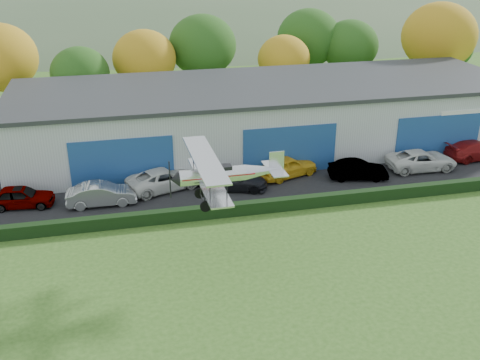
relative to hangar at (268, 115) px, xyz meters
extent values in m
cube|color=black|center=(-2.00, -6.98, -2.63)|extent=(48.00, 9.00, 0.05)
cube|color=black|center=(-2.00, -11.78, -2.26)|extent=(46.00, 0.60, 0.80)
cube|color=#B2B7BC|center=(0.00, 0.02, -0.16)|extent=(40.00, 12.00, 5.00)
cube|color=#2D3033|center=(0.00, 0.02, 2.49)|extent=(40.60, 12.60, 0.30)
cube|color=#1F488B|center=(-12.00, -6.03, -0.86)|extent=(7.00, 0.12, 3.60)
cube|color=#1F488B|center=(0.00, -6.03, -0.86)|extent=(7.00, 0.12, 3.60)
cube|color=#1F488B|center=(12.00, -6.03, -0.86)|extent=(7.00, 0.12, 3.60)
cylinder|color=#3D2614|center=(-22.00, 12.02, -1.08)|extent=(0.36, 0.36, 3.15)
cylinder|color=#3D2614|center=(-15.00, 10.02, -1.43)|extent=(0.36, 0.36, 2.45)
ellipsoid|color=#1E4C14|center=(-15.00, 10.02, 2.03)|extent=(5.32, 5.32, 4.79)
cylinder|color=#3D2614|center=(-9.00, 12.02, -1.26)|extent=(0.36, 0.36, 2.80)
ellipsoid|color=#A47514|center=(-9.00, 12.02, 2.70)|extent=(6.08, 6.08, 5.47)
cylinder|color=#3D2614|center=(-3.00, 14.02, -1.08)|extent=(0.36, 0.36, 3.15)
ellipsoid|color=#1E4C14|center=(-3.00, 14.02, 3.37)|extent=(6.84, 6.84, 6.16)
cylinder|color=#3D2614|center=(5.00, 12.02, -1.43)|extent=(0.36, 0.36, 2.45)
ellipsoid|color=#A47514|center=(5.00, 12.02, 2.03)|extent=(5.32, 5.32, 4.79)
cylinder|color=#3D2614|center=(13.00, 14.02, -1.26)|extent=(0.36, 0.36, 2.80)
ellipsoid|color=#1E4C14|center=(13.00, 14.02, 2.70)|extent=(6.08, 6.08, 5.47)
cylinder|color=#3D2614|center=(21.00, 10.02, -0.91)|extent=(0.36, 0.36, 3.50)
ellipsoid|color=#A47514|center=(21.00, 10.02, 4.04)|extent=(7.60, 7.60, 6.84)
cylinder|color=#3D2614|center=(25.00, 14.02, -1.43)|extent=(0.36, 0.36, 2.45)
ellipsoid|color=#1E4C14|center=(25.00, 14.02, 2.03)|extent=(5.32, 5.32, 4.79)
cylinder|color=#3D2614|center=(9.00, 16.02, -1.08)|extent=(0.36, 0.36, 3.15)
ellipsoid|color=#1E4C14|center=(9.00, 16.02, 3.37)|extent=(6.84, 6.84, 6.16)
ellipsoid|color=#4C6642|center=(15.00, 112.02, -18.06)|extent=(320.00, 196.00, 56.00)
ellipsoid|color=#4C6642|center=(85.00, 112.02, -12.56)|extent=(240.00, 126.00, 36.00)
imported|color=gray|center=(-18.58, -7.62, -1.90)|extent=(4.31, 2.09, 1.42)
imported|color=silver|center=(-13.52, -8.46, -1.87)|extent=(4.48, 1.59, 1.47)
imported|color=silver|center=(-9.26, -6.89, -1.87)|extent=(5.78, 4.02, 1.47)
imported|color=black|center=(-4.62, -7.97, -1.93)|extent=(4.99, 3.18, 1.35)
imported|color=gold|center=(-0.38, -6.73, -1.83)|extent=(4.91, 3.24, 1.55)
imported|color=gray|center=(4.45, -8.30, -1.91)|extent=(4.41, 2.33, 1.38)
imported|color=silver|center=(9.83, -7.66, -1.88)|extent=(5.32, 2.60, 1.46)
imported|color=maroon|center=(15.09, -6.66, -1.88)|extent=(5.15, 2.38, 1.46)
cylinder|color=silver|center=(-7.61, -16.59, 2.27)|extent=(3.43, 0.88, 0.81)
cone|color=silver|center=(-4.91, -16.53, 2.27)|extent=(2.00, 0.85, 0.81)
cone|color=black|center=(-9.54, -16.63, 2.27)|extent=(0.47, 0.82, 0.81)
cube|color=#A41319|center=(-7.34, -16.58, 2.31)|extent=(3.79, 0.90, 0.05)
cube|color=black|center=(-7.16, -16.58, 2.64)|extent=(1.09, 0.56, 0.22)
cube|color=silver|center=(-7.79, -16.59, 2.00)|extent=(1.25, 6.50, 0.09)
cube|color=silver|center=(-7.97, -16.60, 3.21)|extent=(1.35, 6.86, 0.09)
cylinder|color=black|center=(-8.15, -18.94, 2.61)|extent=(0.06, 0.06, 1.17)
cylinder|color=black|center=(-7.34, -18.92, 2.61)|extent=(0.06, 0.06, 1.17)
cylinder|color=black|center=(-8.24, -14.26, 2.61)|extent=(0.06, 0.06, 1.17)
cylinder|color=black|center=(-7.43, -14.25, 2.61)|extent=(0.06, 0.06, 1.17)
cylinder|color=black|center=(-7.96, -16.91, 2.90)|extent=(0.06, 0.19, 0.67)
cylinder|color=black|center=(-7.98, -16.28, 2.90)|extent=(0.06, 0.19, 0.67)
cylinder|color=black|center=(-8.14, -16.98, 1.50)|extent=(0.08, 0.63, 1.10)
cylinder|color=black|center=(-8.16, -16.22, 1.50)|extent=(0.08, 0.63, 1.10)
cylinder|color=black|center=(-8.15, -16.60, 0.96)|extent=(0.10, 1.71, 0.06)
cylinder|color=black|center=(-8.13, -17.41, 0.96)|extent=(0.58, 0.14, 0.58)
cylinder|color=black|center=(-8.17, -15.79, 0.96)|extent=(0.58, 0.14, 0.58)
cylinder|color=black|center=(-4.28, -16.52, 2.04)|extent=(0.33, 0.06, 0.38)
cube|color=silver|center=(-4.28, -16.52, 2.31)|extent=(0.86, 2.36, 0.05)
cube|color=silver|center=(-4.19, -16.52, 2.76)|extent=(0.81, 0.07, 0.99)
cube|color=black|center=(-9.79, -16.63, 2.27)|extent=(0.06, 0.11, 1.98)
camera|label=1|loc=(-12.11, -42.41, 13.47)|focal=41.78mm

